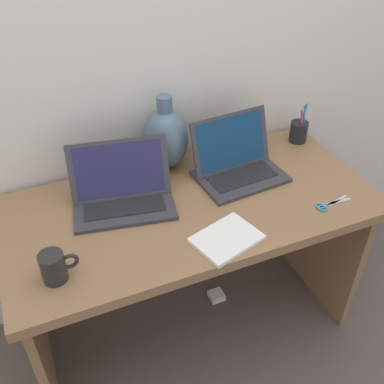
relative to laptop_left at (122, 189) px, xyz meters
name	(u,v)px	position (x,y,z in m)	size (l,w,h in m)	color
ground_plane	(192,324)	(0.23, -0.10, -0.78)	(6.00, 6.00, 0.00)	#564C47
back_wall	(153,42)	(0.23, 0.26, 0.42)	(4.40, 0.04, 2.40)	silver
desk	(192,235)	(0.23, -0.10, -0.22)	(1.36, 0.65, 0.72)	olive
laptop_left	(122,189)	(0.00, 0.00, 0.00)	(0.39, 0.29, 0.22)	#333338
laptop_right	(236,160)	(0.46, 0.00, 0.00)	(0.35, 0.26, 0.23)	#333338
green_vase	(166,138)	(0.23, 0.16, 0.07)	(0.18, 0.18, 0.31)	slate
notebook_stack	(227,239)	(0.26, -0.33, -0.05)	(0.21, 0.16, 0.01)	white
coffee_mug	(54,267)	(-0.29, -0.28, -0.01)	(0.12, 0.08, 0.10)	black
pen_cup	(299,131)	(0.83, 0.12, -0.01)	(0.08, 0.08, 0.18)	black
scissors	(327,205)	(0.68, -0.31, -0.06)	(0.15, 0.05, 0.01)	#B7B7BC
power_brick	(216,296)	(0.40, -0.01, -0.77)	(0.07, 0.07, 0.03)	white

